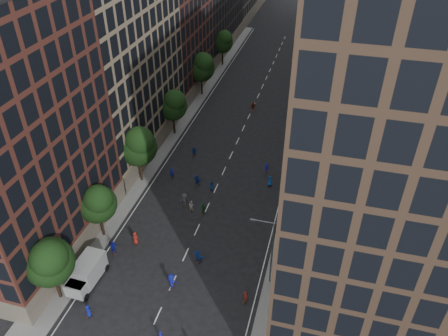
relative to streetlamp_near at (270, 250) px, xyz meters
name	(u,v)px	position (x,y,z in m)	size (l,w,h in m)	color
ground	(237,142)	(-10.37, 28.00, -5.17)	(240.00, 240.00, 0.00)	black
sidewalk_left	(184,113)	(-22.37, 35.50, -5.09)	(4.00, 105.00, 0.15)	slate
sidewalk_right	(313,130)	(1.63, 35.50, -5.09)	(4.00, 105.00, 0.15)	slate
bldg_left_a	(2,139)	(-29.37, -1.00, 9.83)	(14.00, 22.00, 30.00)	#542820
bldg_left_b	(105,44)	(-29.37, 23.00, 11.83)	(14.00, 26.00, 34.00)	#978062
bldg_left_c	(164,19)	(-29.37, 46.00, 8.83)	(14.00, 20.00, 28.00)	#542820
bldg_right_a	(378,145)	(8.63, 3.00, 12.83)	(14.00, 30.00, 36.00)	#453225
bldg_right_b	(372,50)	(8.63, 32.00, 11.33)	(14.00, 28.00, 33.00)	#6B6558
tree_left_0	(49,261)	(-21.38, -8.15, 0.79)	(5.20, 5.20, 8.83)	black
tree_left_1	(98,203)	(-21.39, 1.86, 0.38)	(4.80, 4.80, 8.21)	black
tree_left_2	(138,145)	(-21.36, 13.83, 1.19)	(5.60, 5.60, 9.45)	black
tree_left_3	(173,104)	(-21.38, 27.85, 0.65)	(5.00, 5.00, 8.58)	black
tree_left_4	(202,67)	(-21.37, 43.84, 0.93)	(5.40, 5.40, 9.08)	black
tree_left_5	(223,41)	(-21.39, 59.86, 0.51)	(4.80, 4.80, 8.33)	black
tree_right_a	(313,100)	(1.02, 35.85, 0.46)	(5.00, 5.00, 8.39)	black
tree_right_b	(323,56)	(1.02, 55.85, 0.79)	(5.20, 5.20, 8.83)	black
streetlamp_near	(270,250)	(0.00, 0.00, 0.00)	(2.64, 0.22, 9.06)	#595B60
streetlamp_far	(305,109)	(0.00, 33.00, 0.00)	(2.64, 0.22, 9.06)	#595B60
cargo_van	(86,273)	(-19.66, -5.31, -3.66)	(2.74, 5.48, 2.86)	#B6B6B8
skater_0	(88,311)	(-17.30, -9.37, -4.39)	(0.76, 0.49, 1.55)	#131C9D
skater_3	(172,281)	(-10.21, -3.53, -4.20)	(1.25, 0.72, 1.94)	#121996
skater_4	(113,247)	(-18.87, -0.50, -4.22)	(1.11, 0.46, 1.90)	#121899
skater_5	(198,257)	(-8.49, 0.82, -4.31)	(1.60, 0.51, 1.72)	#153DAA
skater_6	(135,238)	(-16.97, 1.69, -4.28)	(0.86, 0.56, 1.77)	#A2231B
skater_7	(245,296)	(-1.87, -3.27, -4.42)	(0.54, 0.36, 1.49)	maroon
skater_8	(191,206)	(-12.29, 9.52, -4.40)	(0.75, 0.58, 1.54)	white
skater_9	(185,200)	(-13.52, 10.29, -4.24)	(1.20, 0.69, 1.86)	#434448
skater_10	(203,209)	(-10.49, 9.24, -4.30)	(1.02, 0.42, 1.73)	#1A5623
skater_11	(197,180)	(-13.23, 15.09, -4.32)	(1.57, 0.50, 1.70)	navy
skater_12	(270,181)	(-2.89, 17.65, -4.34)	(0.81, 0.53, 1.66)	#1448A8
skater_13	(172,173)	(-17.45, 15.77, -4.26)	(0.66, 0.43, 1.82)	#121C9A
skater_14	(212,186)	(-10.82, 14.30, -4.38)	(0.76, 0.59, 1.57)	#144EA6
skater_15	(267,168)	(-3.99, 20.86, -4.42)	(0.96, 0.55, 1.49)	#1715AC
skater_16	(194,152)	(-15.99, 22.04, -4.30)	(1.01, 0.42, 1.73)	#123698
skater_17	(253,106)	(-10.08, 40.00, -4.31)	(1.59, 0.51, 1.71)	maroon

